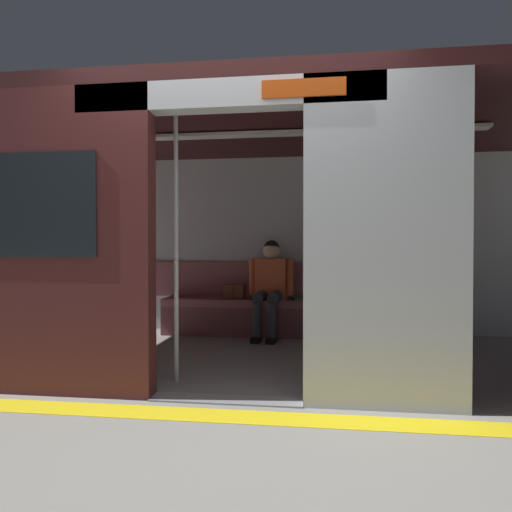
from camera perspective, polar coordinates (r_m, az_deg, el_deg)
name	(u,v)px	position (r m, az deg, el deg)	size (l,w,h in m)	color
ground_plane	(226,401)	(3.40, -3.71, -17.54)	(60.00, 60.00, 0.00)	gray
platform_edge_strip	(217,415)	(3.12, -4.85, -19.19)	(8.00, 0.24, 0.01)	yellow
train_car	(244,197)	(4.55, -1.51, 7.30)	(6.40, 2.93, 2.37)	silver
bench_seat	(265,308)	(5.66, 1.09, -6.47)	(2.55, 0.44, 0.45)	#935156
person_seated	(270,282)	(5.57, 1.77, -3.22)	(0.55, 0.70, 1.18)	#CC5933
handbag	(234,292)	(5.75, -2.76, -4.45)	(0.26, 0.15, 0.17)	brown
book	(298,298)	(5.65, 5.21, -5.27)	(0.15, 0.22, 0.03)	#33723F
grab_pole_door	(176,244)	(3.71, -9.92, 1.49)	(0.04, 0.04, 2.23)	silver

